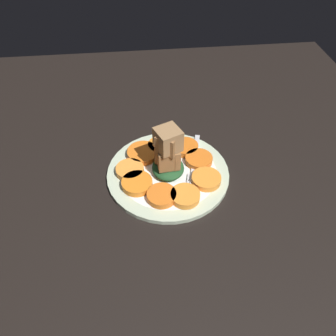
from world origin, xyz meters
TOP-DOWN VIEW (x-y plane):
  - table_slab at (0.00, 0.00)cm, footprint 120.00×120.00cm
  - plate at (0.00, 0.00)cm, footprint 26.35×26.35cm
  - carrot_slice_0 at (-7.22, 2.09)cm, footprint 5.95×5.95cm
  - carrot_slice_1 at (-7.81, -2.57)cm, footprint 5.92×5.92cm
  - carrot_slice_2 at (-3.79, -7.60)cm, footprint 6.16×6.16cm
  - carrot_slice_3 at (2.20, -7.11)cm, footprint 6.03×6.03cm
  - carrot_slice_4 at (6.54, -4.70)cm, footprint 5.97×5.97cm
  - carrot_slice_5 at (7.61, 0.99)cm, footprint 5.61×5.61cm
  - carrot_slice_6 at (5.67, 5.10)cm, footprint 7.04×7.04cm
  - carrot_slice_7 at (0.61, 8.14)cm, footprint 6.02×6.02cm
  - carrot_slice_8 at (-3.41, 6.79)cm, footprint 6.39×6.39cm
  - center_pile at (0.27, -0.19)cm, footprint 8.13×6.93cm
  - fork at (0.83, -5.85)cm, footprint 19.57×6.44cm

SIDE VIEW (x-z plane):
  - table_slab at x=0.00cm, z-range 0.00..2.00cm
  - plate at x=0.00cm, z-range 1.99..3.04cm
  - fork at x=0.83cm, z-range 3.10..3.50cm
  - carrot_slice_0 at x=-7.22cm, z-range 3.10..4.46cm
  - carrot_slice_1 at x=-7.81cm, z-range 3.10..4.46cm
  - carrot_slice_2 at x=-3.79cm, z-range 3.10..4.46cm
  - carrot_slice_3 at x=2.20cm, z-range 3.10..4.46cm
  - carrot_slice_4 at x=6.54cm, z-range 3.10..4.46cm
  - carrot_slice_5 at x=7.61cm, z-range 3.10..4.46cm
  - carrot_slice_6 at x=5.67cm, z-range 3.10..4.46cm
  - carrot_slice_7 at x=0.61cm, z-range 3.10..4.46cm
  - carrot_slice_8 at x=-3.41cm, z-range 3.10..4.46cm
  - center_pile at x=0.27cm, z-range 2.45..13.74cm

